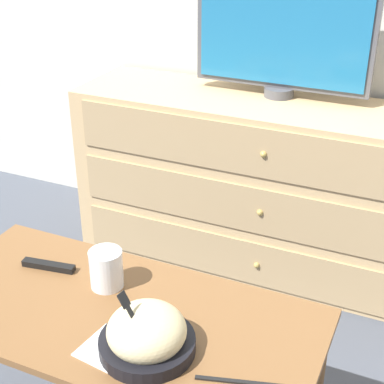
% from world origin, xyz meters
% --- Properties ---
extents(ground_plane, '(12.00, 12.00, 0.00)m').
position_xyz_m(ground_plane, '(0.00, 0.00, 0.00)').
color(ground_plane, '#474C56').
extents(dresser, '(1.66, 0.45, 0.72)m').
position_xyz_m(dresser, '(0.07, -0.24, 0.36)').
color(dresser, tan).
rests_on(dresser, ground_plane).
extents(tv, '(0.69, 0.12, 0.46)m').
position_xyz_m(tv, '(0.03, -0.16, 0.96)').
color(tv, '#515156').
rests_on(tv, dresser).
extents(coffee_table, '(1.03, 0.49, 0.50)m').
position_xyz_m(coffee_table, '(-0.03, -1.34, 0.42)').
color(coffee_table, brown).
rests_on(coffee_table, ground_plane).
extents(takeout_bowl, '(0.22, 0.22, 0.16)m').
position_xyz_m(takeout_bowl, '(0.10, -1.42, 0.54)').
color(takeout_bowl, black).
rests_on(takeout_bowl, coffee_table).
extents(drink_cup, '(0.09, 0.09, 0.11)m').
position_xyz_m(drink_cup, '(-0.11, -1.25, 0.55)').
color(drink_cup, white).
rests_on(drink_cup, coffee_table).
extents(napkin, '(0.14, 0.14, 0.00)m').
position_xyz_m(napkin, '(0.02, -1.46, 0.50)').
color(napkin, white).
rests_on(napkin, coffee_table).
extents(knife, '(0.19, 0.06, 0.00)m').
position_xyz_m(knife, '(0.33, -1.43, 0.50)').
color(knife, black).
rests_on(knife, coffee_table).
extents(remote_control, '(0.16, 0.05, 0.02)m').
position_xyz_m(remote_control, '(-0.30, -1.25, 0.51)').
color(remote_control, black).
rests_on(remote_control, coffee_table).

